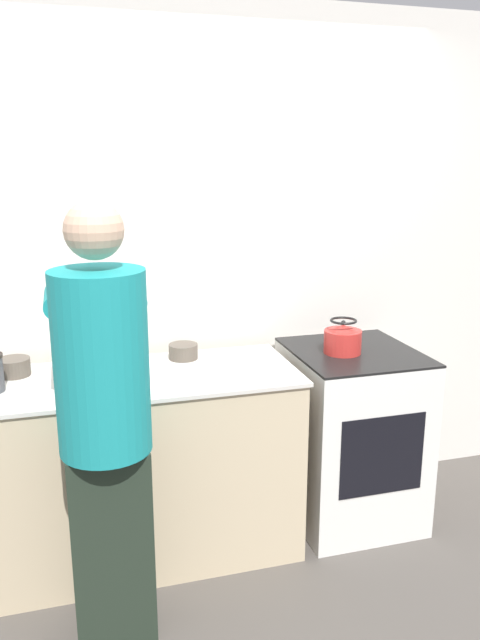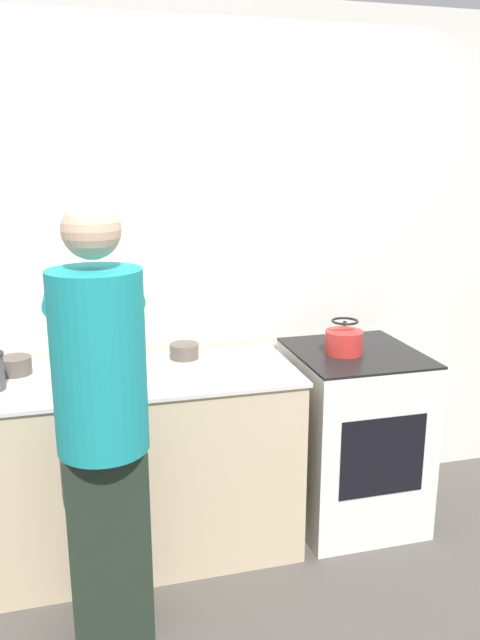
{
  "view_description": "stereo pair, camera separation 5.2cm",
  "coord_description": "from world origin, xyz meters",
  "views": [
    {
      "loc": [
        -0.63,
        -2.39,
        1.84
      ],
      "look_at": [
        0.11,
        0.21,
        1.15
      ],
      "focal_mm": 35.0,
      "sensor_mm": 36.0,
      "label": 1
    },
    {
      "loc": [
        -0.58,
        -2.4,
        1.84
      ],
      "look_at": [
        0.11,
        0.21,
        1.15
      ],
      "focal_mm": 35.0,
      "sensor_mm": 36.0,
      "label": 2
    }
  ],
  "objects": [
    {
      "name": "ground_plane",
      "position": [
        0.0,
        0.0,
        0.0
      ],
      "size": [
        12.0,
        12.0,
        0.0
      ],
      "primitive_type": "plane",
      "color": "#4C4742"
    },
    {
      "name": "wall_back",
      "position": [
        0.0,
        0.74,
        1.3
      ],
      "size": [
        8.0,
        0.05,
        2.6
      ],
      "color": "silver",
      "rests_on": "ground_plane"
    },
    {
      "name": "counter",
      "position": [
        -0.34,
        0.3,
        0.45
      ],
      "size": [
        1.44,
        0.62,
        0.9
      ],
      "color": "#C6B28E",
      "rests_on": "ground_plane"
    },
    {
      "name": "oven",
      "position": [
        0.74,
        0.33,
        0.46
      ],
      "size": [
        0.61,
        0.67,
        0.91
      ],
      "color": "silver",
      "rests_on": "ground_plane"
    },
    {
      "name": "person",
      "position": [
        -0.53,
        -0.21,
        0.93
      ],
      "size": [
        0.38,
        0.62,
        1.71
      ],
      "color": "#202B21",
      "rests_on": "ground_plane"
    },
    {
      "name": "cutting_board",
      "position": [
        -0.5,
        0.25,
        0.91
      ],
      "size": [
        0.35,
        0.24,
        0.02
      ],
      "color": "#A87A4C",
      "rests_on": "counter"
    },
    {
      "name": "knife",
      "position": [
        -0.52,
        0.28,
        0.92
      ],
      "size": [
        0.21,
        0.05,
        0.01
      ],
      "rotation": [
        0.0,
        0.0,
        -0.07
      ],
      "color": "silver",
      "rests_on": "cutting_board"
    },
    {
      "name": "kettle",
      "position": [
        0.67,
        0.32,
        0.98
      ],
      "size": [
        0.19,
        0.19,
        0.17
      ],
      "color": "red",
      "rests_on": "oven"
    },
    {
      "name": "bowl_prep",
      "position": [
        -0.1,
        0.49,
        0.93
      ],
      "size": [
        0.14,
        0.14,
        0.07
      ],
      "color": "brown",
      "rests_on": "counter"
    },
    {
      "name": "bowl_mixing",
      "position": [
        -0.88,
        0.46,
        0.94
      ],
      "size": [
        0.14,
        0.14,
        0.08
      ],
      "color": "brown",
      "rests_on": "counter"
    }
  ]
}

